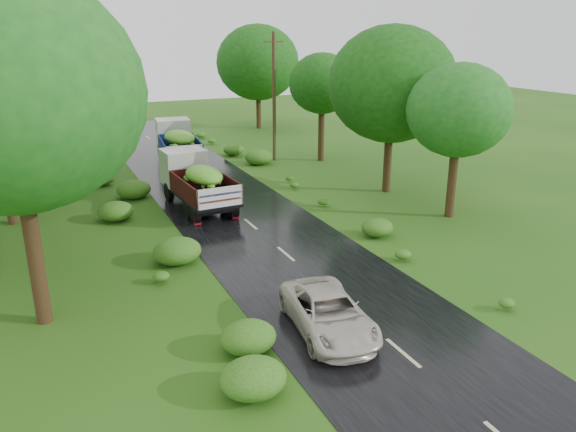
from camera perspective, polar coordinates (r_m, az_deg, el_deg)
ground at (r=16.53m, az=11.59°, el=-13.50°), size 120.00×120.00×0.00m
road at (r=20.24m, az=3.30°, el=-6.83°), size 6.50×80.00×0.02m
road_lines at (r=21.04m, az=2.03°, el=-5.74°), size 0.12×69.60×0.00m
truck_near at (r=28.68m, az=-9.38°, el=3.78°), size 2.55×6.36×2.63m
truck_far at (r=38.29m, az=-11.21°, el=7.47°), size 3.01×6.73×2.74m
car at (r=16.98m, az=4.12°, el=-9.79°), size 2.56×4.58×1.21m
utility_pole at (r=38.25m, az=-1.43°, el=12.07°), size 1.48×0.37×8.48m
trees_right at (r=38.06m, az=4.03°, el=13.75°), size 5.02×30.86×7.53m
shrubs at (r=27.84m, az=-5.31°, el=1.07°), size 11.90×44.00×0.70m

